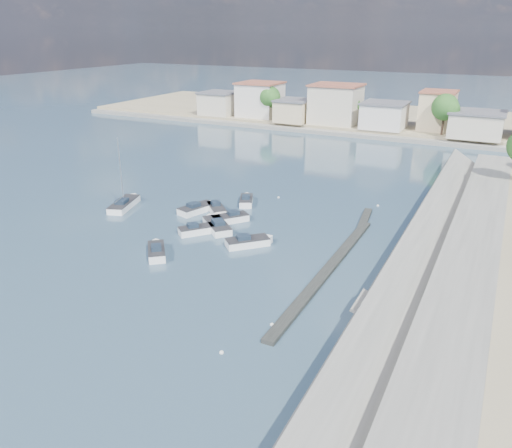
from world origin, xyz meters
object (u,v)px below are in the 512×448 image
(motorboat_b, at_px, (198,230))
(motorboat_c, at_px, (216,225))
(motorboat_g, at_px, (217,210))
(motorboat_f, at_px, (246,201))
(motorboat_e, at_px, (199,208))
(motorboat_a, at_px, (157,251))
(motorboat_d, at_px, (228,219))
(sailboat, at_px, (125,204))
(motorboat_h, at_px, (250,242))

(motorboat_b, distance_m, motorboat_c, 2.37)
(motorboat_g, bearing_deg, motorboat_f, 72.69)
(motorboat_f, height_order, motorboat_g, same)
(motorboat_e, bearing_deg, motorboat_a, -75.70)
(motorboat_c, distance_m, motorboat_f, 9.22)
(motorboat_e, xyz_separation_m, motorboat_g, (2.30, 0.55, 0.00))
(motorboat_d, distance_m, motorboat_f, 6.93)
(motorboat_b, bearing_deg, motorboat_a, -95.49)
(motorboat_d, distance_m, motorboat_e, 5.23)
(motorboat_b, relative_size, sailboat, 0.43)
(motorboat_a, height_order, motorboat_f, same)
(motorboat_d, distance_m, motorboat_h, 7.22)
(motorboat_e, relative_size, motorboat_f, 1.26)
(motorboat_e, bearing_deg, motorboat_f, 54.65)
(motorboat_h, bearing_deg, sailboat, 169.82)
(motorboat_d, bearing_deg, motorboat_a, -99.47)
(motorboat_a, distance_m, motorboat_h, 9.49)
(motorboat_b, height_order, motorboat_c, same)
(motorboat_h, height_order, sailboat, sailboat)
(motorboat_f, bearing_deg, motorboat_b, -89.91)
(motorboat_h, relative_size, sailboat, 0.49)
(motorboat_a, height_order, motorboat_g, same)
(motorboat_c, xyz_separation_m, motorboat_h, (5.54, -2.49, -0.00))
(motorboat_e, bearing_deg, sailboat, -163.10)
(motorboat_c, relative_size, sailboat, 0.57)
(motorboat_g, xyz_separation_m, sailboat, (-11.46, -3.33, 0.04))
(motorboat_g, bearing_deg, motorboat_h, -40.23)
(motorboat_a, height_order, motorboat_b, same)
(motorboat_a, xyz_separation_m, motorboat_d, (1.84, 11.01, -0.00))
(motorboat_f, bearing_deg, motorboat_e, -125.35)
(motorboat_a, distance_m, motorboat_e, 12.88)
(motorboat_c, distance_m, motorboat_d, 2.34)
(motorboat_b, relative_size, motorboat_c, 0.76)
(motorboat_d, bearing_deg, sailboat, -174.71)
(motorboat_f, height_order, sailboat, sailboat)
(motorboat_a, distance_m, motorboat_f, 17.83)
(motorboat_g, bearing_deg, motorboat_a, -86.11)
(motorboat_a, bearing_deg, sailboat, 141.87)
(motorboat_a, xyz_separation_m, motorboat_c, (1.67, 8.67, 0.00))
(motorboat_b, xyz_separation_m, motorboat_e, (-3.81, 5.94, 0.00))
(motorboat_b, bearing_deg, motorboat_e, 122.69)
(motorboat_f, xyz_separation_m, sailboat, (-12.96, -8.13, 0.04))
(motorboat_f, bearing_deg, motorboat_d, -79.81)
(motorboat_g, relative_size, sailboat, 0.46)
(motorboat_h, bearing_deg, motorboat_b, 176.86)
(motorboat_a, height_order, motorboat_d, same)
(sailboat, bearing_deg, motorboat_c, -4.18)
(motorboat_a, bearing_deg, motorboat_h, 40.62)
(motorboat_h, bearing_deg, motorboat_e, 148.76)
(motorboat_b, xyz_separation_m, motorboat_g, (-1.51, 6.48, 0.00))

